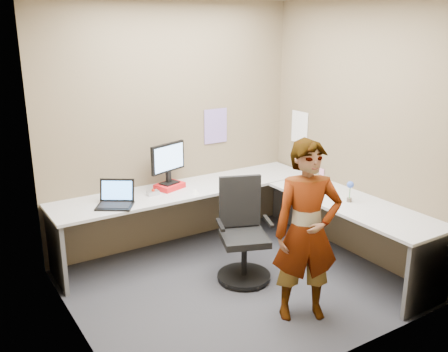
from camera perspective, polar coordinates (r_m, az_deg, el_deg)
ground at (r=4.95m, az=1.46°, el=-12.45°), size 3.00×3.00×0.00m
wall_back at (r=5.55m, az=-5.92°, el=5.64°), size 3.00×0.00×3.00m
wall_right at (r=5.41m, az=14.98°, el=4.85°), size 0.00×2.70×2.70m
wall_left at (r=3.85m, az=-17.33°, el=-0.16°), size 0.00×2.70×2.70m
desk at (r=5.22m, az=3.16°, el=-3.75°), size 2.98×2.58×0.73m
paper_ream at (r=5.41m, az=-6.24°, el=-1.15°), size 0.34×0.29×0.06m
monitor at (r=5.34m, az=-6.41°, el=1.84°), size 0.45×0.21×0.44m
laptop at (r=5.00m, az=-12.26°, el=-2.59°), size 0.44×0.42×0.24m
trackball_mouse at (r=5.23m, az=-8.13°, el=-1.90°), size 0.12×0.08×0.07m
origami at (r=5.22m, az=-3.31°, el=-1.73°), size 0.10×0.10×0.06m
stapler at (r=5.60m, az=10.26°, el=-0.71°), size 0.15×0.06×0.05m
flower at (r=5.10m, az=14.21°, el=-1.36°), size 0.07×0.07×0.22m
calendar_purple at (r=5.81m, az=-0.97°, el=5.73°), size 0.30×0.01×0.40m
calendar_white at (r=6.05m, az=8.64°, el=5.53°), size 0.01×0.28×0.38m
sticky_note_a at (r=5.87m, az=10.73°, el=2.04°), size 0.01×0.07×0.07m
sticky_note_b at (r=5.94m, az=10.33°, el=0.94°), size 0.01×0.07×0.07m
sticky_note_c at (r=5.86m, az=11.11°, el=0.47°), size 0.01×0.07×0.07m
sticky_note_d at (r=5.98m, az=9.74°, el=2.09°), size 0.01×0.07×0.07m
office_chair at (r=4.94m, az=2.18°, el=-7.24°), size 0.58×0.57×1.00m
person at (r=4.22m, az=9.44°, el=-6.31°), size 0.68×0.58×1.57m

